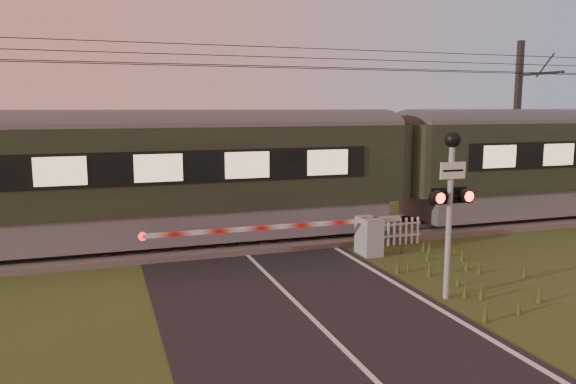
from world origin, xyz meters
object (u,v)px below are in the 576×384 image
object	(u,v)px
boom_gate	(357,235)
train	(396,167)
crossing_signal	(451,185)
picket_fence	(388,232)
catenary_mast	(518,123)

from	to	relation	value
boom_gate	train	bearing A→B (deg)	44.18
train	crossing_signal	bearing A→B (deg)	-109.86
train	crossing_signal	xyz separation A→B (m)	(-2.39, -6.62, 0.37)
crossing_signal	train	bearing A→B (deg)	70.14
picket_fence	catenary_mast	size ratio (longest dim) A/B	0.33
boom_gate	picket_fence	size ratio (longest dim) A/B	3.29
picket_fence	catenary_mast	distance (m)	9.73
train	catenary_mast	bearing A→B (deg)	17.78
train	catenary_mast	world-z (taller)	catenary_mast
catenary_mast	boom_gate	bearing A→B (deg)	-153.30
picket_fence	catenary_mast	xyz separation A→B (m)	(8.21, 4.12, 3.19)
crossing_signal	catenary_mast	xyz separation A→B (m)	(9.34, 8.85, 1.04)
train	boom_gate	size ratio (longest dim) A/B	5.53
boom_gate	crossing_signal	bearing A→B (deg)	-85.56
catenary_mast	picket_fence	bearing A→B (deg)	-153.36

